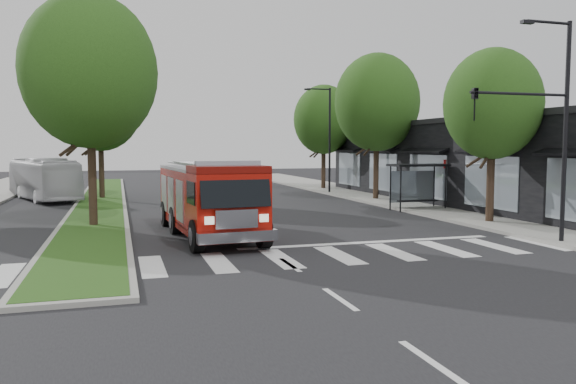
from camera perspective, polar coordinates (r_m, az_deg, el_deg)
name	(u,v)px	position (r m, az deg, el deg)	size (l,w,h in m)	color
ground	(258,243)	(20.86, -3.04, -5.24)	(140.00, 140.00, 0.00)	black
sidewalk_right	(420,205)	(34.82, 13.24, -1.28)	(5.00, 80.00, 0.15)	gray
median	(101,201)	(38.14, -18.43, -0.89)	(3.00, 50.00, 0.15)	gray
storefront_row	(484,164)	(37.12, 19.34, 2.69)	(8.00, 30.00, 5.00)	black
bus_shelter	(417,174)	(32.42, 12.95, 1.78)	(3.20, 1.60, 2.61)	black
tree_right_near	(493,104)	(27.47, 20.07, 8.38)	(4.40, 4.40, 8.05)	black
tree_right_mid	(377,103)	(37.82, 9.02, 8.97)	(5.60, 5.60, 9.72)	black
tree_right_far	(324,120)	(46.97, 3.64, 7.35)	(5.00, 5.00, 8.73)	black
tree_median_near	(89,72)	(26.19, -19.53, 11.46)	(5.80, 5.80, 10.16)	black
tree_median_far	(100,103)	(40.09, -18.58, 8.53)	(5.60, 5.60, 9.72)	black
streetlight_right_near	(546,116)	(21.97, 24.71, 7.06)	(4.08, 0.22, 8.00)	black
streetlight_right_far	(328,135)	(42.78, 4.06, 5.80)	(2.11, 0.20, 8.00)	black
fire_engine	(208,199)	(22.63, -8.09, -0.73)	(3.28, 9.06, 3.09)	#650A05
city_bus	(43,179)	(41.32, -23.62, 1.22)	(2.38, 10.15, 2.83)	silver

